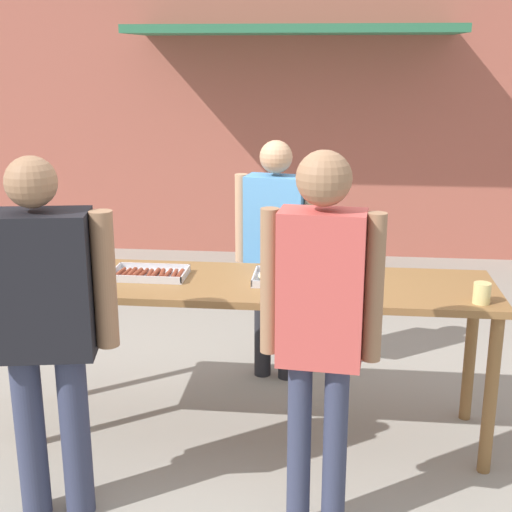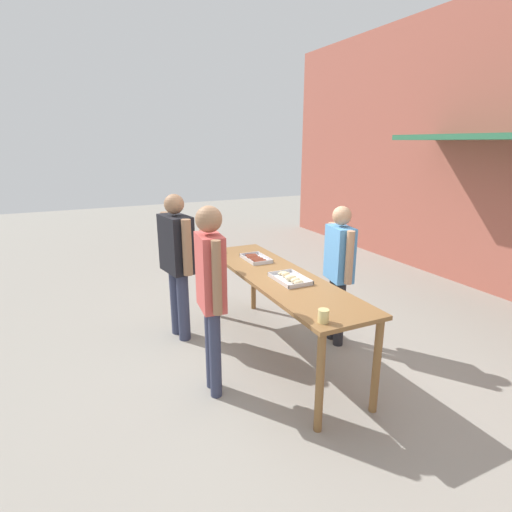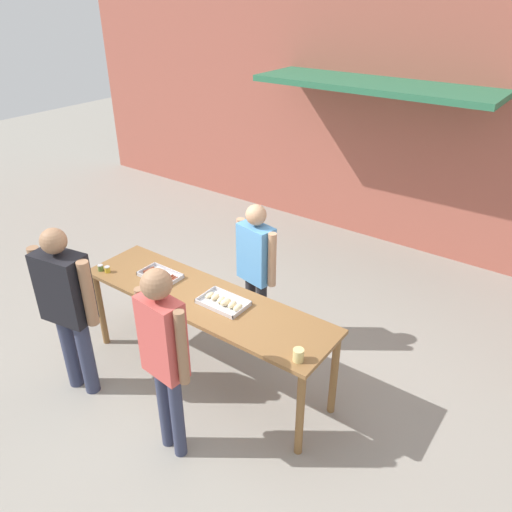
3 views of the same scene
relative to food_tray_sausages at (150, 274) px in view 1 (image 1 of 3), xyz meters
name	(u,v)px [view 1 (image 1 of 3)]	position (x,y,z in m)	size (l,w,h in m)	color
ground_plane	(256,431)	(0.62, -0.03, -0.96)	(24.00, 24.00, 0.00)	gray
building_facade_back	(296,46)	(0.62, 3.95, 1.30)	(12.00, 1.11, 4.50)	#A85647
serving_table	(256,300)	(0.62, -0.03, -0.12)	(2.68, 0.72, 0.94)	brown
food_tray_sausages	(150,274)	(0.00, 0.00, 0.00)	(0.43, 0.26, 0.04)	silver
food_tray_buns	(296,277)	(0.84, 0.00, 0.01)	(0.45, 0.29, 0.07)	silver
condiment_jar_mustard	(31,283)	(-0.59, -0.28, 0.02)	(0.06, 0.06, 0.07)	#567A38
condiment_jar_ketchup	(47,282)	(-0.51, -0.26, 0.02)	(0.06, 0.06, 0.07)	gold
beer_cup	(482,293)	(1.81, -0.26, 0.04)	(0.09, 0.09, 0.11)	#DBC67A
person_server_behind_table	(275,240)	(0.66, 0.74, 0.03)	(0.55, 0.28, 1.65)	#232328
person_customer_holding_hotdog	(43,314)	(-0.27, -0.91, 0.08)	(0.67, 0.34, 1.76)	#333851
person_customer_with_cup	(320,312)	(0.99, -0.92, 0.15)	(0.53, 0.23, 1.81)	#333851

